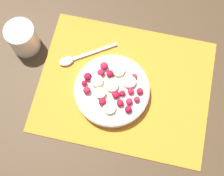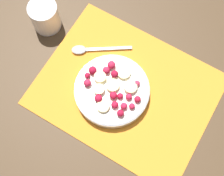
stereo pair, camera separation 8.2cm
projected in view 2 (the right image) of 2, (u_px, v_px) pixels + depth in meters
ground_plane at (126, 90)px, 0.87m from camera, size 3.00×3.00×0.00m
placemat at (126, 90)px, 0.86m from camera, size 0.47×0.37×0.01m
fruit_bowl at (112, 90)px, 0.84m from camera, size 0.20×0.20×0.05m
spoon at (89, 49)px, 0.89m from camera, size 0.16×0.11×0.01m
drinking_glass at (45, 16)px, 0.89m from camera, size 0.08×0.08×0.09m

